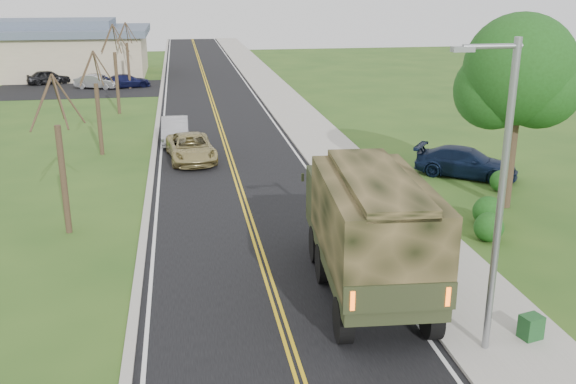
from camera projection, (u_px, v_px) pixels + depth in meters
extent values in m
plane|color=#294D19|center=(293.00, 358.00, 16.43)|extent=(160.00, 160.00, 0.00)
cube|color=black|center=(211.00, 97.00, 53.93)|extent=(8.00, 120.00, 0.01)
cube|color=#9E998E|center=(260.00, 95.00, 54.57)|extent=(0.30, 120.00, 0.12)
cube|color=#9E998E|center=(280.00, 95.00, 54.84)|extent=(3.20, 120.00, 0.10)
cube|color=#9E998E|center=(161.00, 98.00, 53.26)|extent=(0.30, 120.00, 0.10)
cylinder|color=gray|center=(500.00, 206.00, 15.51)|extent=(0.18, 0.18, 8.00)
cylinder|color=gray|center=(493.00, 46.00, 14.24)|extent=(1.40, 0.12, 0.12)
cube|color=gray|center=(463.00, 49.00, 14.14)|extent=(0.50, 0.22, 0.12)
cylinder|color=#38281C|center=(511.00, 150.00, 26.76)|extent=(0.44, 0.44, 5.04)
sphere|color=#1A4513|center=(520.00, 69.00, 25.73)|extent=(4.50, 4.50, 4.50)
sphere|color=#1A4513|center=(493.00, 90.00, 26.35)|extent=(3.24, 3.24, 3.24)
sphere|color=#1A4513|center=(539.00, 86.00, 25.66)|extent=(3.42, 3.42, 3.42)
cylinder|color=#38281C|center=(64.00, 180.00, 24.05)|extent=(0.24, 0.24, 4.20)
cylinder|color=#38281C|center=(69.00, 99.00, 23.30)|extent=(1.01, 0.33, 1.90)
cylinder|color=#38281C|center=(59.00, 99.00, 23.72)|extent=(0.13, 1.29, 1.74)
cylinder|color=#38281C|center=(42.00, 100.00, 23.20)|extent=(0.98, 0.43, 1.90)
cylinder|color=#38281C|center=(41.00, 105.00, 22.62)|extent=(0.79, 1.05, 1.77)
cylinder|color=#38281C|center=(60.00, 102.00, 22.76)|extent=(0.58, 0.90, 1.90)
cylinder|color=#38281C|center=(99.00, 120.00, 35.34)|extent=(0.24, 0.24, 3.96)
cylinder|color=#38281C|center=(103.00, 67.00, 34.63)|extent=(0.96, 0.32, 1.79)
cylinder|color=#38281C|center=(96.00, 67.00, 35.02)|extent=(0.12, 1.22, 1.65)
cylinder|color=#38281C|center=(86.00, 67.00, 34.54)|extent=(0.93, 0.41, 1.79)
cylinder|color=#38281C|center=(86.00, 70.00, 33.99)|extent=(0.75, 0.99, 1.67)
cylinder|color=#38281C|center=(98.00, 68.00, 34.12)|extent=(0.55, 0.85, 1.80)
cylinder|color=#38281C|center=(117.00, 83.00, 46.51)|extent=(0.24, 0.24, 4.44)
cylinder|color=#38281C|center=(121.00, 38.00, 45.72)|extent=(1.07, 0.35, 2.00)
cylinder|color=#38281C|center=(115.00, 39.00, 46.16)|extent=(0.13, 1.36, 1.84)
cylinder|color=#38281C|center=(107.00, 38.00, 45.62)|extent=(1.03, 0.46, 2.00)
cylinder|color=#38281C|center=(107.00, 40.00, 45.00)|extent=(0.83, 1.10, 1.87)
cylinder|color=#38281C|center=(117.00, 39.00, 45.15)|extent=(0.61, 0.95, 2.01)
cylinder|color=#38281C|center=(128.00, 66.00, 57.82)|extent=(0.24, 0.24, 4.08)
cylinder|color=#38281C|center=(131.00, 32.00, 57.09)|extent=(0.99, 0.33, 1.84)
cylinder|color=#38281C|center=(127.00, 33.00, 57.49)|extent=(0.13, 1.25, 1.69)
cylinder|color=#38281C|center=(121.00, 32.00, 57.00)|extent=(0.95, 0.42, 1.85)
cylinder|color=#38281C|center=(121.00, 34.00, 56.43)|extent=(0.77, 1.02, 1.72)
cylinder|color=#38281C|center=(129.00, 33.00, 56.57)|extent=(0.57, 0.88, 1.85)
cube|color=tan|center=(45.00, 55.00, 65.75)|extent=(20.00, 12.00, 4.20)
cube|color=#475466|center=(42.00, 31.00, 65.01)|extent=(21.00, 13.00, 0.70)
cube|color=#475466|center=(42.00, 24.00, 64.79)|extent=(14.00, 8.00, 0.90)
cube|color=black|center=(96.00, 89.00, 57.97)|extent=(18.00, 10.00, 0.02)
cylinder|color=black|center=(343.00, 320.00, 17.00)|extent=(0.49, 1.28, 1.25)
cylinder|color=black|center=(431.00, 316.00, 17.22)|extent=(0.49, 1.28, 1.25)
cylinder|color=black|center=(323.00, 263.00, 20.45)|extent=(0.49, 1.28, 1.25)
cylinder|color=black|center=(397.00, 260.00, 20.67)|extent=(0.49, 1.28, 1.25)
cylinder|color=black|center=(317.00, 244.00, 21.96)|extent=(0.49, 1.28, 1.25)
cylinder|color=black|center=(385.00, 242.00, 22.18)|extent=(0.49, 1.28, 1.25)
cube|color=#2B321B|center=(365.00, 254.00, 19.74)|extent=(3.31, 8.15, 0.40)
cube|color=#2B321B|center=(349.00, 195.00, 22.19)|extent=(2.89, 2.36, 1.60)
cube|color=black|center=(344.00, 180.00, 23.09)|extent=(2.51, 0.27, 0.80)
cube|color=#2B321B|center=(373.00, 258.00, 18.73)|extent=(3.28, 6.23, 0.17)
cube|color=black|center=(374.00, 220.00, 18.36)|extent=(3.28, 6.23, 2.28)
cube|color=black|center=(376.00, 180.00, 17.99)|extent=(2.26, 6.16, 0.28)
cube|color=#2B321B|center=(400.00, 297.00, 15.79)|extent=(2.85, 0.35, 0.74)
cube|color=#FF590C|center=(353.00, 301.00, 15.61)|extent=(0.12, 0.05, 0.51)
cube|color=#FF590C|center=(448.00, 297.00, 15.83)|extent=(0.12, 0.05, 0.51)
imported|color=tan|center=(191.00, 148.00, 34.50)|extent=(2.84, 5.28, 1.41)
imported|color=#A9A9AE|center=(175.00, 130.00, 38.43)|extent=(1.58, 4.49, 1.48)
imported|color=#0D1932|center=(466.00, 162.00, 31.63)|extent=(5.19, 4.53, 1.44)
cube|color=#163F16|center=(428.00, 284.00, 19.36)|extent=(0.74, 0.68, 0.80)
cube|color=#1A4A20|center=(531.00, 327.00, 17.06)|extent=(0.64, 0.57, 0.65)
imported|color=black|center=(49.00, 77.00, 60.77)|extent=(4.25, 2.79, 1.35)
imported|color=#9E9DA2|center=(97.00, 81.00, 58.14)|extent=(4.18, 2.66, 1.30)
imported|color=#0E1136|center=(127.00, 81.00, 58.77)|extent=(4.50, 2.74, 1.22)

